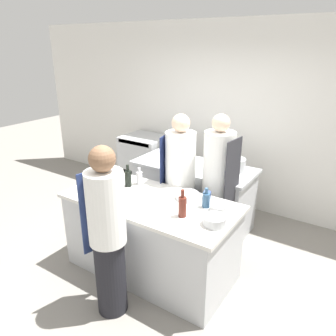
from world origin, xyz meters
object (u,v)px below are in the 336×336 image
at_px(oven_range, 146,164).
at_px(cup, 207,195).
at_px(chef_at_pass_far, 180,184).
at_px(bottle_wine, 139,177).
at_px(bottle_olive_oil, 206,200).
at_px(bottle_cooking_oil, 182,206).
at_px(chef_at_stove, 218,187).
at_px(bottle_vinegar, 128,178).
at_px(stockpot, 235,164).
at_px(bowl_prep_small, 99,194).
at_px(bowl_ceramic_blue, 188,196).
at_px(chef_at_prep_near, 108,234).
at_px(bowl_mixing_large, 219,208).
at_px(bowl_wooden_salad, 215,221).

relative_size(oven_range, cup, 12.09).
distance_m(chef_at_pass_far, bottle_wine, 0.50).
height_order(oven_range, bottle_olive_oil, bottle_olive_oil).
bearing_deg(bottle_cooking_oil, chef_at_stove, 92.43).
bearing_deg(bottle_vinegar, stockpot, 54.31).
xyz_separation_m(bottle_olive_oil, bowl_prep_small, (-1.08, -0.42, -0.05)).
bearing_deg(stockpot, bowl_prep_small, -120.58).
xyz_separation_m(chef_at_stove, bottle_cooking_oil, (0.04, -0.87, 0.14)).
bearing_deg(oven_range, bowl_ceramic_blue, -41.41).
bearing_deg(chef_at_pass_far, stockpot, -42.32).
bearing_deg(chef_at_prep_near, bowl_prep_small, 64.06).
distance_m(bowl_mixing_large, bowl_ceramic_blue, 0.40).
height_order(bottle_olive_oil, bowl_wooden_salad, bottle_olive_oil).
relative_size(bottle_cooking_oil, bowl_prep_small, 1.38).
distance_m(bowl_ceramic_blue, cup, 0.21).
bearing_deg(chef_at_pass_far, oven_range, 39.13).
distance_m(chef_at_pass_far, stockpot, 0.82).
distance_m(oven_range, bottle_olive_oil, 2.57).
distance_m(oven_range, chef_at_stove, 2.13).
relative_size(bottle_olive_oil, bottle_vinegar, 0.79).
height_order(bottle_cooking_oil, bowl_mixing_large, bottle_cooking_oil).
distance_m(bottle_cooking_oil, bowl_mixing_large, 0.39).
bearing_deg(bowl_ceramic_blue, chef_at_prep_near, -107.11).
xyz_separation_m(bottle_vinegar, stockpot, (0.83, 1.16, -0.02)).
xyz_separation_m(bottle_olive_oil, bottle_vinegar, (-0.99, -0.03, 0.02)).
height_order(chef_at_stove, bowl_prep_small, chef_at_stove).
xyz_separation_m(oven_range, bottle_vinegar, (0.98, -1.61, 0.51)).
distance_m(oven_range, bowl_wooden_salad, 2.91).
xyz_separation_m(bottle_olive_oil, stockpot, (-0.16, 1.13, -0.00)).
xyz_separation_m(bottle_wine, cup, (0.85, 0.09, -0.04)).
bearing_deg(cup, bottle_vinegar, -167.00).
relative_size(bowl_prep_small, bowl_wooden_salad, 0.95).
xyz_separation_m(bottle_vinegar, cup, (0.92, 0.21, -0.06)).
xyz_separation_m(chef_at_stove, bowl_wooden_salad, (0.36, -0.84, 0.07)).
relative_size(chef_at_stove, bowl_wooden_salad, 8.12).
height_order(chef_at_prep_near, cup, chef_at_prep_near).
relative_size(bottle_vinegar, stockpot, 0.93).
relative_size(chef_at_stove, chef_at_pass_far, 1.01).
distance_m(chef_at_pass_far, bowl_ceramic_blue, 0.50).
xyz_separation_m(chef_at_stove, chef_at_pass_far, (-0.44, -0.14, -0.01)).
relative_size(chef_at_pass_far, bowl_prep_small, 8.41).
distance_m(chef_at_prep_near, chef_at_pass_far, 1.31).
distance_m(bottle_vinegar, bowl_mixing_large, 1.14).
bearing_deg(oven_range, bowl_prep_small, -65.94).
bearing_deg(chef_at_prep_near, oven_range, 44.17).
height_order(bottle_vinegar, bowl_ceramic_blue, bottle_vinegar).
distance_m(bottle_vinegar, bowl_wooden_salad, 1.25).
height_order(chef_at_prep_near, bowl_ceramic_blue, chef_at_prep_near).
relative_size(chef_at_pass_far, bottle_cooking_oil, 6.11).
relative_size(oven_range, bottle_olive_oil, 4.74).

